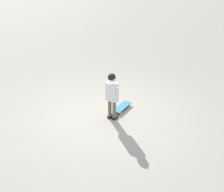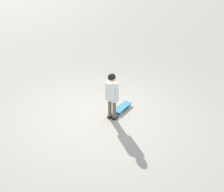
% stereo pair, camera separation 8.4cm
% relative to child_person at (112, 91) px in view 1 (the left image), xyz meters
% --- Properties ---
extents(ground_plane, '(50.00, 50.00, 0.00)m').
position_rel_child_person_xyz_m(ground_plane, '(-0.24, 0.06, -0.66)').
color(ground_plane, '#9E9384').
extents(child_person, '(0.28, 0.36, 1.06)m').
position_rel_child_person_xyz_m(child_person, '(0.00, 0.00, 0.00)').
color(child_person, brown).
rests_on(child_person, ground).
extents(skateboard, '(0.47, 0.57, 0.07)m').
position_rel_child_person_xyz_m(skateboard, '(0.24, 0.38, -0.60)').
color(skateboard, teal).
rests_on(skateboard, ground).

